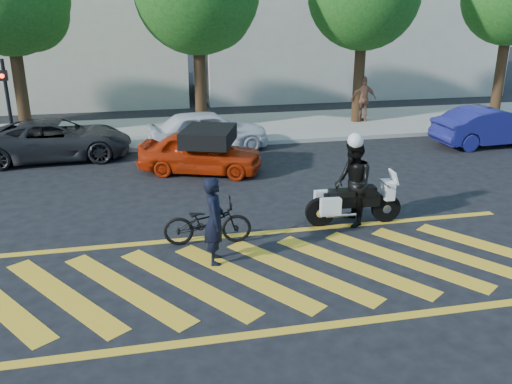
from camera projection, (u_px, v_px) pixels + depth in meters
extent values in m
plane|color=black|center=(275.00, 273.00, 10.43)|extent=(90.00, 90.00, 0.00)
cube|color=#9E998E|center=(202.00, 130.00, 21.46)|extent=(60.00, 5.00, 0.15)
cube|color=yellow|center=(63.00, 295.00, 9.66)|extent=(2.43, 3.21, 0.01)
cube|color=yellow|center=(126.00, 288.00, 9.88)|extent=(2.43, 3.21, 0.01)
cube|color=yellow|center=(186.00, 282.00, 10.10)|extent=(2.43, 3.21, 0.01)
cube|color=yellow|center=(244.00, 276.00, 10.31)|extent=(2.43, 3.21, 0.01)
cube|color=yellow|center=(299.00, 271.00, 10.53)|extent=(2.43, 3.21, 0.01)
cube|color=yellow|center=(353.00, 265.00, 10.75)|extent=(2.43, 3.21, 0.01)
cube|color=yellow|center=(404.00, 260.00, 10.96)|extent=(2.43, 3.21, 0.01)
cube|color=yellow|center=(453.00, 255.00, 11.18)|extent=(2.43, 3.21, 0.01)
cube|color=yellow|center=(500.00, 250.00, 11.40)|extent=(2.43, 3.21, 0.01)
cube|color=yellow|center=(303.00, 328.00, 8.68)|extent=(12.00, 0.20, 0.01)
cube|color=yellow|center=(254.00, 234.00, 12.18)|extent=(12.00, 0.20, 0.01)
cylinder|color=black|center=(20.00, 87.00, 19.53)|extent=(0.44, 0.44, 4.00)
sphere|color=#144C16|center=(30.00, 13.00, 19.07)|extent=(2.73, 2.73, 2.73)
cylinder|color=black|center=(200.00, 81.00, 20.81)|extent=(0.44, 0.44, 4.00)
sphere|color=#144C16|center=(213.00, 10.00, 20.33)|extent=(2.99, 2.99, 2.99)
cylinder|color=black|center=(359.00, 76.00, 22.09)|extent=(0.44, 0.44, 4.00)
sphere|color=#144C16|center=(374.00, 10.00, 21.62)|extent=(2.86, 2.86, 2.86)
cylinder|color=black|center=(500.00, 72.00, 23.37)|extent=(0.44, 0.44, 4.00)
cylinder|color=black|center=(9.00, 109.00, 17.64)|extent=(0.12, 0.12, 3.20)
cube|color=black|center=(3.00, 76.00, 17.08)|extent=(0.28, 0.18, 0.32)
sphere|color=#FF260C|center=(2.00, 76.00, 16.99)|extent=(0.14, 0.14, 0.14)
imported|color=black|center=(215.00, 221.00, 10.60)|extent=(0.50, 0.69, 1.78)
imported|color=black|center=(207.00, 222.00, 11.56)|extent=(1.92, 0.80, 0.98)
cylinder|color=black|center=(320.00, 212.00, 12.51)|extent=(0.68, 0.18, 0.68)
cylinder|color=silver|center=(320.00, 212.00, 12.51)|extent=(0.21, 0.18, 0.21)
cylinder|color=black|center=(386.00, 208.00, 12.75)|extent=(0.68, 0.18, 0.68)
cylinder|color=silver|center=(386.00, 208.00, 12.75)|extent=(0.21, 0.18, 0.21)
cube|color=black|center=(352.00, 200.00, 12.54)|extent=(1.30, 0.34, 0.31)
cube|color=black|center=(365.00, 191.00, 12.51)|extent=(0.48, 0.33, 0.23)
cube|color=black|center=(341.00, 193.00, 12.44)|extent=(0.58, 0.38, 0.12)
cube|color=silver|center=(387.00, 190.00, 12.59)|extent=(0.25, 0.44, 0.41)
cube|color=silver|center=(324.00, 199.00, 12.71)|extent=(0.47, 0.21, 0.39)
cube|color=silver|center=(331.00, 207.00, 12.21)|extent=(0.47, 0.21, 0.39)
imported|color=black|center=(353.00, 183.00, 12.39)|extent=(0.81, 1.02, 2.01)
imported|color=red|center=(201.00, 152.00, 16.28)|extent=(3.98, 2.65, 1.26)
imported|color=#232325|center=(57.00, 139.00, 17.68)|extent=(4.81, 2.36, 1.32)
imported|color=silver|center=(208.00, 130.00, 18.65)|extent=(4.31, 2.13, 1.41)
imported|color=navy|center=(491.00, 126.00, 19.33)|extent=(4.21, 1.65, 1.37)
imported|color=#925B42|center=(363.00, 99.00, 22.33)|extent=(1.10, 0.47, 1.86)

